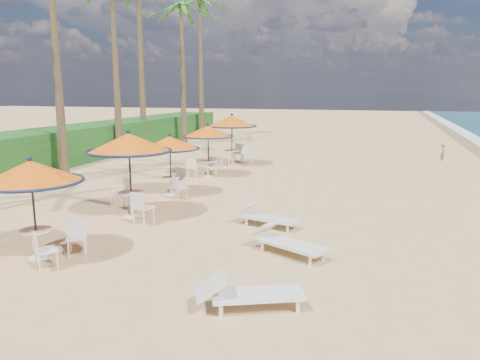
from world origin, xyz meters
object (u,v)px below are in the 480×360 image
object	(u,v)px
station_3	(207,136)
lounger_far	(265,216)
station_1	(129,151)
lounger_near	(247,293)
lounger_mid	(285,241)
station_2	(171,148)
station_0	(34,181)
station_4	(233,127)

from	to	relation	value
station_3	lounger_far	world-z (taller)	station_3
station_1	lounger_near	size ratio (longest dim) A/B	1.35
station_3	lounger_mid	xyz separation A→B (m)	(5.32, -8.81, -1.45)
station_1	station_2	distance (m)	3.17
station_0	station_2	size ratio (longest dim) A/B	1.06
station_3	station_2	bearing A→B (deg)	-88.82
lounger_near	lounger_mid	distance (m)	2.96
station_0	lounger_mid	xyz separation A→B (m)	(5.24, 1.95, -1.47)
station_2	station_4	bearing A→B (deg)	89.84
station_3	lounger_near	size ratio (longest dim) A/B	1.19
station_3	lounger_mid	distance (m)	10.40
station_1	lounger_mid	distance (m)	5.66
station_4	lounger_far	size ratio (longest dim) A/B	1.37
station_2	lounger_mid	xyz separation A→B (m)	(5.24, -4.98, -1.37)
lounger_mid	lounger_far	bearing A→B (deg)	143.50
station_0	station_1	size ratio (longest dim) A/B	0.89
station_2	lounger_near	distance (m)	9.57
station_2	lounger_near	xyz separation A→B (m)	(5.17, -7.94, -1.39)
lounger_near	lounger_far	bearing A→B (deg)	76.53
station_2	lounger_mid	size ratio (longest dim) A/B	1.10
station_1	lounger_near	world-z (taller)	station_1
lounger_far	station_0	bearing A→B (deg)	-121.39
station_0	station_3	distance (m)	10.77
station_0	lounger_far	bearing A→B (deg)	43.30
station_3	lounger_near	bearing A→B (deg)	-65.96
station_1	station_4	size ratio (longest dim) A/B	1.01
station_3	lounger_mid	bearing A→B (deg)	-58.88
station_2	lounger_mid	world-z (taller)	station_2
station_3	station_4	world-z (taller)	station_4
station_0	station_3	size ratio (longest dim) A/B	1.01
station_0	station_1	bearing A→B (deg)	87.76
station_2	lounger_far	world-z (taller)	station_2
station_2	lounger_far	xyz separation A→B (m)	(4.24, -2.94, -1.39)
station_0	station_2	distance (m)	6.93
lounger_near	lounger_mid	size ratio (longest dim) A/B	0.97
station_1	lounger_far	bearing A→B (deg)	2.83
station_2	station_4	world-z (taller)	station_4
station_1	lounger_mid	size ratio (longest dim) A/B	1.30
station_1	station_2	world-z (taller)	station_1
lounger_mid	station_1	bearing A→B (deg)	-172.60
station_3	lounger_far	size ratio (longest dim) A/B	1.22
lounger_mid	station_2	bearing A→B (deg)	163.68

